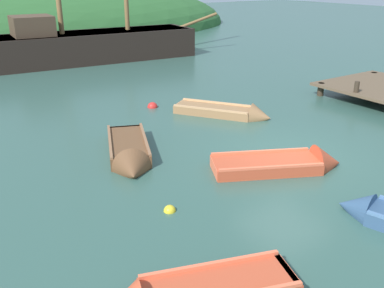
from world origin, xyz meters
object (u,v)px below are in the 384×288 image
object	(u,v)px
rowboat_outer_left	(129,155)
buoy_red	(153,107)
rowboat_outer_right	(287,166)
rowboat_far	(229,113)
sailing_ship	(92,50)
buoy_yellow	(170,211)

from	to	relation	value
rowboat_outer_left	buoy_red	distance (m)	5.20
rowboat_outer_right	buoy_red	world-z (taller)	rowboat_outer_right
rowboat_far	rowboat_outer_right	size ratio (longest dim) A/B	0.97
rowboat_outer_left	rowboat_outer_right	xyz separation A→B (m)	(3.34, -3.11, -0.03)
rowboat_far	buoy_red	world-z (taller)	rowboat_far
rowboat_far	rowboat_outer_left	xyz separation A→B (m)	(-4.96, -1.55, 0.03)
rowboat_far	rowboat_outer_left	world-z (taller)	rowboat_outer_left
rowboat_outer_right	buoy_red	bearing A→B (deg)	118.00
sailing_ship	rowboat_outer_right	bearing A→B (deg)	-90.51
sailing_ship	rowboat_far	size ratio (longest dim) A/B	4.22
rowboat_far	buoy_yellow	distance (m)	7.31
rowboat_outer_left	rowboat_outer_right	distance (m)	4.56
rowboat_outer_right	buoy_yellow	size ratio (longest dim) A/B	13.19
rowboat_far	rowboat_outer_right	world-z (taller)	rowboat_outer_right
rowboat_outer_right	buoy_red	distance (m)	7.29
rowboat_outer_left	rowboat_far	bearing A→B (deg)	129.36
buoy_red	buoy_yellow	distance (m)	8.25
rowboat_far	buoy_red	xyz separation A→B (m)	(-1.87, 2.62, -0.10)
sailing_ship	rowboat_far	distance (m)	13.45
rowboat_outer_right	buoy_yellow	distance (m)	3.91
rowboat_outer_left	buoy_yellow	world-z (taller)	rowboat_outer_left
buoy_red	buoy_yellow	size ratio (longest dim) A/B	1.48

